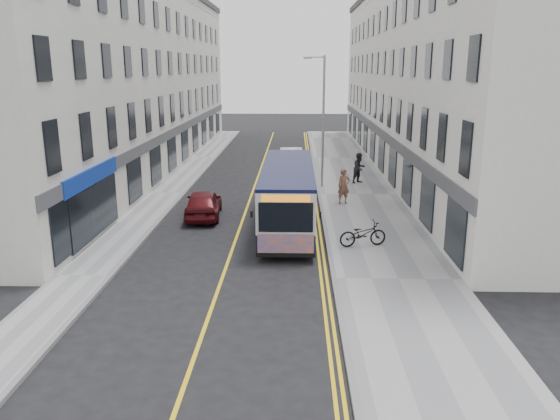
# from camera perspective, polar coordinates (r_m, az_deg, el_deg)

# --- Properties ---
(ground) EXTENTS (140.00, 140.00, 0.00)m
(ground) POSITION_cam_1_polar(r_m,az_deg,el_deg) (20.78, -5.68, -6.01)
(ground) COLOR black
(ground) RESTS_ON ground
(pavement_east) EXTENTS (4.50, 64.00, 0.12)m
(pavement_east) POSITION_cam_1_polar(r_m,az_deg,el_deg) (32.31, 8.11, 1.57)
(pavement_east) COLOR gray
(pavement_east) RESTS_ON ground
(pavement_west) EXTENTS (2.00, 64.00, 0.12)m
(pavement_west) POSITION_cam_1_polar(r_m,az_deg,el_deg) (32.99, -11.70, 1.68)
(pavement_west) COLOR gray
(pavement_west) RESTS_ON ground
(kerb_east) EXTENTS (0.18, 64.00, 0.13)m
(kerb_east) POSITION_cam_1_polar(r_m,az_deg,el_deg) (32.13, 4.12, 1.62)
(kerb_east) COLOR slate
(kerb_east) RESTS_ON ground
(kerb_west) EXTENTS (0.18, 64.00, 0.13)m
(kerb_west) POSITION_cam_1_polar(r_m,az_deg,el_deg) (32.77, -10.00, 1.69)
(kerb_west) COLOR slate
(kerb_west) RESTS_ON ground
(road_centre_line) EXTENTS (0.12, 64.00, 0.01)m
(road_centre_line) POSITION_cam_1_polar(r_m,az_deg,el_deg) (32.22, -3.01, 1.56)
(road_centre_line) COLOR yellow
(road_centre_line) RESTS_ON ground
(road_dbl_yellow_inner) EXTENTS (0.10, 64.00, 0.01)m
(road_dbl_yellow_inner) POSITION_cam_1_polar(r_m,az_deg,el_deg) (32.13, 3.32, 1.52)
(road_dbl_yellow_inner) COLOR yellow
(road_dbl_yellow_inner) RESTS_ON ground
(road_dbl_yellow_outer) EXTENTS (0.10, 64.00, 0.01)m
(road_dbl_yellow_outer) POSITION_cam_1_polar(r_m,az_deg,el_deg) (32.13, 3.67, 1.51)
(road_dbl_yellow_outer) COLOR yellow
(road_dbl_yellow_outer) RESTS_ON ground
(terrace_east) EXTENTS (6.00, 46.00, 13.00)m
(terrace_east) POSITION_cam_1_polar(r_m,az_deg,el_deg) (41.24, 14.52, 13.12)
(terrace_east) COLOR white
(terrace_east) RESTS_ON ground
(terrace_west) EXTENTS (6.00, 46.00, 13.00)m
(terrace_west) POSITION_cam_1_polar(r_m,az_deg,el_deg) (41.92, -14.79, 13.12)
(terrace_west) COLOR silver
(terrace_west) RESTS_ON ground
(streetlamp) EXTENTS (1.32, 0.18, 8.00)m
(streetlamp) POSITION_cam_1_polar(r_m,az_deg,el_deg) (33.43, 4.41, 9.62)
(streetlamp) COLOR #979A9F
(streetlamp) RESTS_ON ground
(city_bus) EXTENTS (2.36, 10.09, 2.93)m
(city_bus) POSITION_cam_1_polar(r_m,az_deg,el_deg) (25.38, 0.82, 1.68)
(city_bus) COLOR black
(city_bus) RESTS_ON ground
(bicycle) EXTENTS (2.11, 1.15, 1.05)m
(bicycle) POSITION_cam_1_polar(r_m,az_deg,el_deg) (22.82, 8.65, -2.48)
(bicycle) COLOR black
(bicycle) RESTS_ON pavement_east
(pedestrian_near) EXTENTS (0.81, 0.66, 1.92)m
(pedestrian_near) POSITION_cam_1_polar(r_m,az_deg,el_deg) (29.73, 6.68, 2.48)
(pedestrian_near) COLOR brown
(pedestrian_near) RESTS_ON pavement_east
(pedestrian_far) EXTENTS (1.19, 1.16, 1.93)m
(pedestrian_far) POSITION_cam_1_polar(r_m,az_deg,el_deg) (35.26, 8.29, 4.37)
(pedestrian_far) COLOR black
(pedestrian_far) RESTS_ON pavement_east
(car_white) EXTENTS (1.92, 4.74, 1.53)m
(car_white) POSITION_cam_1_polar(r_m,az_deg,el_deg) (40.23, 1.18, 5.33)
(car_white) COLOR silver
(car_white) RESTS_ON ground
(car_maroon) EXTENTS (2.01, 4.31, 1.43)m
(car_maroon) POSITION_cam_1_polar(r_m,az_deg,el_deg) (27.54, -8.01, 0.68)
(car_maroon) COLOR #530D13
(car_maroon) RESTS_ON ground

